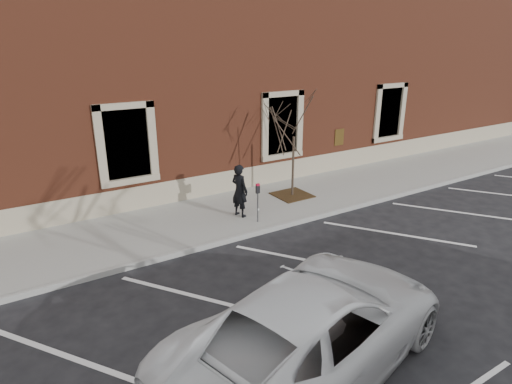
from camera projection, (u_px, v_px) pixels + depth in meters
ground at (266, 232)px, 12.99m from camera, size 120.00×120.00×0.00m
sidewalk_near at (238, 211)px, 14.36m from camera, size 40.00×3.50×0.15m
curb_near at (267, 230)px, 12.93m from camera, size 40.00×0.12×0.15m
parking_stripes at (312, 261)px, 11.23m from camera, size 28.00×4.40×0.01m
building_civic at (165, 79)px, 17.85m from camera, size 40.00×8.62×8.00m
man at (240, 191)px, 13.52m from camera, size 0.57×0.71×1.71m
parking_meter at (258, 196)px, 13.04m from camera, size 0.11×0.09×1.25m
tree_grate at (292, 195)px, 15.61m from camera, size 1.25×1.25×0.03m
sapling at (294, 120)px, 14.70m from camera, size 2.37×2.37×3.96m
white_truck at (315, 325)px, 7.41m from camera, size 6.41×4.20×1.64m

